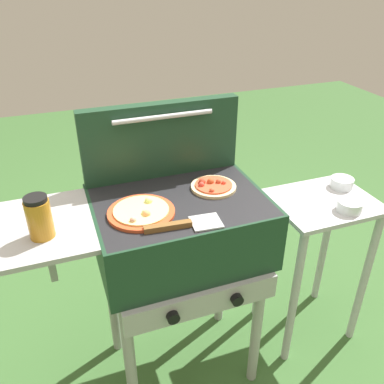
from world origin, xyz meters
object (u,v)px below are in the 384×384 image
(prep_table, at_px, (316,240))
(topping_bowl_near, at_px, (350,206))
(pizza_pepperoni, at_px, (213,186))
(sauce_jar, at_px, (39,217))
(spatula, at_px, (184,225))
(grill, at_px, (177,232))
(pizza_cheese, at_px, (141,212))
(topping_bowl_far, at_px, (342,183))

(prep_table, bearing_deg, topping_bowl_near, -67.44)
(pizza_pepperoni, xyz_separation_m, prep_table, (0.51, -0.03, -0.37))
(topping_bowl_near, bearing_deg, sauce_jar, 178.08)
(spatula, bearing_deg, grill, 80.44)
(sauce_jar, distance_m, prep_table, 1.22)
(prep_table, bearing_deg, spatula, -166.12)
(pizza_pepperoni, height_order, spatula, pizza_pepperoni)
(topping_bowl_near, bearing_deg, spatula, -174.96)
(pizza_cheese, distance_m, prep_table, 0.90)
(topping_bowl_far, bearing_deg, prep_table, -154.22)
(grill, relative_size, pizza_pepperoni, 5.50)
(pizza_pepperoni, xyz_separation_m, topping_bowl_near, (0.56, -0.14, -0.13))
(topping_bowl_near, bearing_deg, prep_table, 112.56)
(spatula, distance_m, topping_bowl_near, 0.76)
(grill, bearing_deg, topping_bowl_near, -8.18)
(grill, distance_m, prep_table, 0.71)
(prep_table, bearing_deg, pizza_pepperoni, 176.31)
(pizza_cheese, xyz_separation_m, topping_bowl_far, (0.96, 0.12, -0.13))
(grill, xyz_separation_m, topping_bowl_near, (0.72, -0.10, 0.02))
(grill, bearing_deg, topping_bowl_far, 5.18)
(topping_bowl_near, bearing_deg, grill, 171.82)
(spatula, height_order, prep_table, spatula)
(pizza_pepperoni, distance_m, topping_bowl_far, 0.67)
(pizza_cheese, bearing_deg, pizza_pepperoni, 15.39)
(grill, bearing_deg, pizza_cheese, -161.94)
(spatula, distance_m, topping_bowl_far, 0.89)
(grill, relative_size, topping_bowl_near, 9.26)
(pizza_cheese, relative_size, prep_table, 0.31)
(spatula, bearing_deg, topping_bowl_far, 16.03)
(pizza_cheese, relative_size, topping_bowl_far, 2.30)
(topping_bowl_far, bearing_deg, topping_bowl_near, -119.33)
(sauce_jar, height_order, prep_table, sauce_jar)
(sauce_jar, height_order, topping_bowl_far, sauce_jar)
(pizza_pepperoni, height_order, topping_bowl_far, pizza_pepperoni)
(grill, height_order, prep_table, grill)
(prep_table, bearing_deg, pizza_cheese, -176.46)
(pizza_cheese, height_order, sauce_jar, sauce_jar)
(pizza_pepperoni, distance_m, sauce_jar, 0.64)
(grill, xyz_separation_m, prep_table, (0.67, 0.00, -0.21))
(pizza_pepperoni, height_order, pizza_cheese, same)
(spatula, xyz_separation_m, prep_table, (0.70, 0.17, -0.37))
(sauce_jar, relative_size, topping_bowl_near, 1.39)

